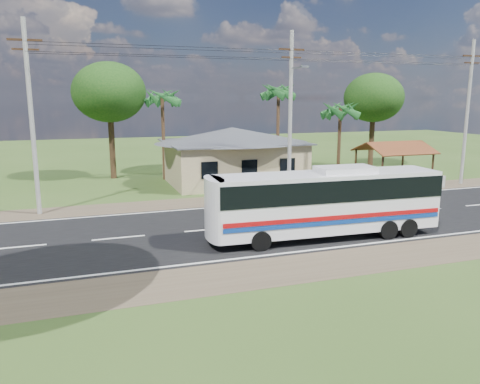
% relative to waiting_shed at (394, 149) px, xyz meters
% --- Properties ---
extents(ground, '(120.00, 120.00, 0.00)m').
position_rel_waiting_shed_xyz_m(ground, '(-13.00, -8.50, -2.73)').
color(ground, '#304B1A').
rests_on(ground, ground).
extents(road, '(120.00, 16.00, 0.03)m').
position_rel_waiting_shed_xyz_m(road, '(-13.00, -8.50, -2.72)').
color(road, black).
rests_on(road, ground).
extents(house, '(12.40, 10.00, 5.00)m').
position_rel_waiting_shed_xyz_m(house, '(-12.00, 4.50, -0.09)').
color(house, tan).
rests_on(house, ground).
extents(waiting_shed, '(5.20, 4.48, 3.35)m').
position_rel_waiting_shed_xyz_m(waiting_shed, '(0.00, 0.00, 0.00)').
color(waiting_shed, '#372214').
rests_on(waiting_shed, ground).
extents(concrete_barrier, '(7.00, 0.30, 0.90)m').
position_rel_waiting_shed_xyz_m(concrete_barrier, '(-1.00, -2.90, -2.28)').
color(concrete_barrier, '#9E9E99').
rests_on(concrete_barrier, ground).
extents(utility_poles, '(32.80, 2.22, 11.00)m').
position_rel_waiting_shed_xyz_m(utility_poles, '(-10.33, -2.01, 3.04)').
color(utility_poles, '#9E9E99').
rests_on(utility_poles, ground).
extents(palm_near, '(2.80, 2.80, 6.70)m').
position_rel_waiting_shed_xyz_m(palm_near, '(-3.50, 2.50, 2.98)').
color(palm_near, '#47301E').
rests_on(palm_near, ground).
extents(palm_mid, '(2.80, 2.80, 8.20)m').
position_rel_waiting_shed_xyz_m(palm_mid, '(-7.00, 7.00, 4.43)').
color(palm_mid, '#47301E').
rests_on(palm_mid, ground).
extents(palm_far, '(2.80, 2.80, 7.70)m').
position_rel_waiting_shed_xyz_m(palm_far, '(-17.00, 7.50, 3.95)').
color(palm_far, '#47301E').
rests_on(palm_far, ground).
extents(tree_behind_house, '(6.00, 6.00, 9.61)m').
position_rel_waiting_shed_xyz_m(tree_behind_house, '(-21.00, 9.50, 4.39)').
color(tree_behind_house, '#47301E').
rests_on(tree_behind_house, ground).
extents(tree_behind_shed, '(5.60, 5.60, 9.02)m').
position_rel_waiting_shed_xyz_m(tree_behind_shed, '(3.00, 7.50, 3.95)').
color(tree_behind_shed, '#47301E').
rests_on(tree_behind_shed, ground).
extents(coach_bus, '(11.24, 2.87, 3.46)m').
position_rel_waiting_shed_xyz_m(coach_bus, '(-12.41, -11.60, -0.75)').
color(coach_bus, silver).
rests_on(coach_bus, ground).
extents(motorcycle, '(1.95, 1.25, 0.97)m').
position_rel_waiting_shed_xyz_m(motorcycle, '(-3.87, -3.44, -2.25)').
color(motorcycle, black).
rests_on(motorcycle, ground).
extents(person, '(0.65, 0.55, 1.52)m').
position_rel_waiting_shed_xyz_m(person, '(-5.48, -1.69, -1.97)').
color(person, '#1B2696').
rests_on(person, ground).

